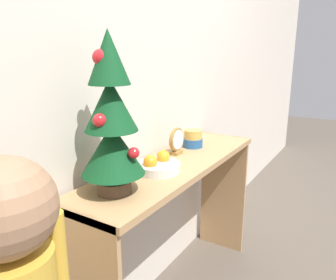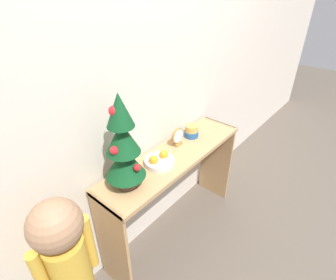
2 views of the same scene
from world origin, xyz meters
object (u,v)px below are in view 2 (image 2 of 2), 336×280
at_px(singing_bowl, 191,131).
at_px(desk_clock, 178,137).
at_px(child_figure, 67,260).
at_px(fruit_bowl, 159,161).
at_px(mini_tree, 123,146).

height_order(singing_bowl, desk_clock, desk_clock).
relative_size(desk_clock, child_figure, 0.13).
distance_m(fruit_bowl, desk_clock, 0.28).
distance_m(mini_tree, fruit_bowl, 0.38).
bearing_deg(desk_clock, child_figure, -171.23).
distance_m(mini_tree, singing_bowl, 0.75).
relative_size(mini_tree, child_figure, 0.54).
xyz_separation_m(mini_tree, singing_bowl, (0.72, 0.04, -0.23)).
bearing_deg(singing_bowl, mini_tree, -177.08).
relative_size(mini_tree, fruit_bowl, 2.94).
height_order(desk_clock, child_figure, child_figure).
bearing_deg(child_figure, mini_tree, 13.34).
bearing_deg(child_figure, fruit_bowl, 7.69).
height_order(fruit_bowl, child_figure, child_figure).
bearing_deg(singing_bowl, fruit_bowl, -173.48).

